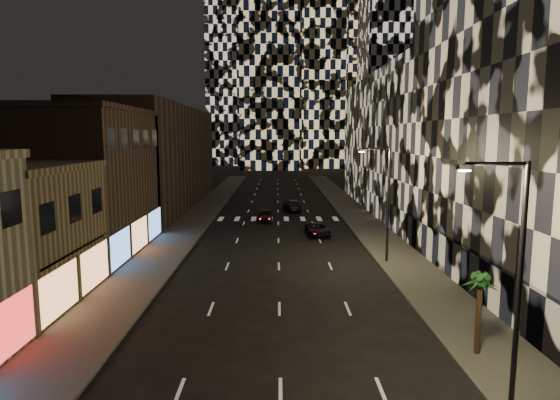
{
  "coord_description": "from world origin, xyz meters",
  "views": [
    {
      "loc": [
        -0.13,
        -6.19,
        10.0
      ],
      "look_at": [
        0.06,
        23.05,
        6.0
      ],
      "focal_mm": 30.0,
      "sensor_mm": 36.0,
      "label": 1
    }
  ],
  "objects_px": {
    "car_dark_midlane": "(265,215)",
    "car_dark_oncoming": "(292,205)",
    "streetlight_far": "(385,196)",
    "car_dark_rightlane": "(318,230)",
    "palm_tree": "(480,287)",
    "streetlight_near": "(514,267)"
  },
  "relations": [
    {
      "from": "streetlight_near",
      "to": "car_dark_rightlane",
      "type": "height_order",
      "value": "streetlight_near"
    },
    {
      "from": "car_dark_rightlane",
      "to": "car_dark_oncoming",
      "type": "bearing_deg",
      "value": 90.96
    },
    {
      "from": "car_dark_midlane",
      "to": "palm_tree",
      "type": "relative_size",
      "value": 1.08
    },
    {
      "from": "streetlight_far",
      "to": "palm_tree",
      "type": "xyz_separation_m",
      "value": [
        0.65,
        -15.99,
        -2.07
      ]
    },
    {
      "from": "streetlight_near",
      "to": "car_dark_midlane",
      "type": "xyz_separation_m",
      "value": [
        -9.89,
        38.48,
        -4.66
      ]
    },
    {
      "from": "streetlight_far",
      "to": "car_dark_rightlane",
      "type": "height_order",
      "value": "streetlight_far"
    },
    {
      "from": "car_dark_oncoming",
      "to": "car_dark_midlane",
      "type": "bearing_deg",
      "value": 59.76
    },
    {
      "from": "streetlight_far",
      "to": "streetlight_near",
      "type": "bearing_deg",
      "value": -90.0
    },
    {
      "from": "car_dark_midlane",
      "to": "car_dark_rightlane",
      "type": "height_order",
      "value": "car_dark_midlane"
    },
    {
      "from": "car_dark_rightlane",
      "to": "palm_tree",
      "type": "distance_m",
      "value": 26.81
    },
    {
      "from": "streetlight_near",
      "to": "streetlight_far",
      "type": "xyz_separation_m",
      "value": [
        0.0,
        20.0,
        0.0
      ]
    },
    {
      "from": "car_dark_oncoming",
      "to": "palm_tree",
      "type": "bearing_deg",
      "value": 93.02
    },
    {
      "from": "car_dark_midlane",
      "to": "palm_tree",
      "type": "height_order",
      "value": "palm_tree"
    },
    {
      "from": "car_dark_midlane",
      "to": "palm_tree",
      "type": "xyz_separation_m",
      "value": [
        10.54,
        -34.47,
        2.58
      ]
    },
    {
      "from": "streetlight_near",
      "to": "palm_tree",
      "type": "xyz_separation_m",
      "value": [
        0.65,
        4.01,
        -2.07
      ]
    },
    {
      "from": "streetlight_far",
      "to": "car_dark_rightlane",
      "type": "distance_m",
      "value": 12.07
    },
    {
      "from": "streetlight_near",
      "to": "streetlight_far",
      "type": "height_order",
      "value": "same"
    },
    {
      "from": "car_dark_midlane",
      "to": "streetlight_far",
      "type": "bearing_deg",
      "value": -62.66
    },
    {
      "from": "car_dark_oncoming",
      "to": "car_dark_rightlane",
      "type": "distance_m",
      "value": 16.25
    },
    {
      "from": "car_dark_midlane",
      "to": "car_dark_rightlane",
      "type": "bearing_deg",
      "value": -57.0
    },
    {
      "from": "car_dark_midlane",
      "to": "car_dark_oncoming",
      "type": "bearing_deg",
      "value": 65.41
    },
    {
      "from": "car_dark_oncoming",
      "to": "palm_tree",
      "type": "distance_m",
      "value": 42.98
    }
  ]
}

